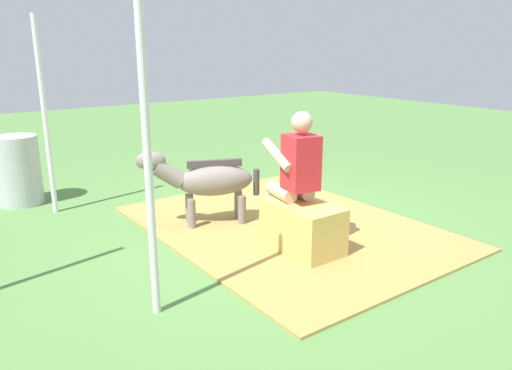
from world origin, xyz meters
name	(u,v)px	position (x,y,z in m)	size (l,w,h in m)	color
ground_plane	(268,228)	(0.00, 0.00, 0.00)	(24.00, 24.00, 0.00)	#568442
hay_patch	(287,227)	(-0.13, -0.16, 0.01)	(3.47, 2.60, 0.02)	#AD8C47
hay_bale	(303,228)	(-0.71, 0.12, 0.24)	(0.78, 0.47, 0.49)	tan
person_seated	(294,173)	(-0.55, 0.10, 0.76)	(0.70, 0.49, 1.37)	#D8AD8C
pony_standing	(207,181)	(0.47, 0.49, 0.52)	(0.70, 1.28, 0.87)	slate
water_barrel	(18,170)	(2.54, 2.01, 0.43)	(0.53, 0.53, 0.87)	#B2B2B7
tent_pole_left	(148,165)	(-0.93, 1.77, 1.14)	(0.06, 0.06, 2.28)	silver
tent_pole_right	(45,118)	(1.94, 1.76, 1.14)	(0.06, 0.06, 2.28)	silver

